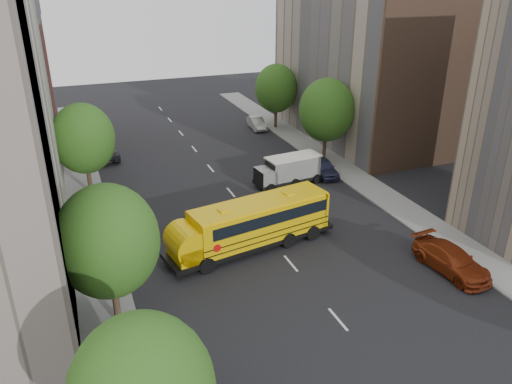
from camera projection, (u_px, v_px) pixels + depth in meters
ground at (278, 249)px, 33.56m from camera, size 120.00×120.00×0.00m
sidewalk_left at (94, 244)px, 33.98m from camera, size 3.00×80.00×0.12m
sidewalk_right at (380, 194)px, 41.61m from camera, size 3.00×80.00×0.12m
lane_markings at (231, 192)px, 42.07m from camera, size 0.15×64.00×0.01m
building_right_far at (360, 54)px, 52.90m from camera, size 10.00×22.00×18.00m
building_right_sidewall at (428, 72)px, 43.53m from camera, size 10.10×0.30×18.00m
street_tree_1 at (108, 241)px, 24.50m from camera, size 5.12×5.12×7.90m
street_tree_2 at (83, 139)px, 39.87m from camera, size 4.99×4.99×7.71m
street_tree_4 at (327, 110)px, 47.07m from camera, size 5.25×5.25×8.10m
street_tree_5 at (276, 88)px, 57.43m from camera, size 4.86×4.86×7.51m
school_bus at (249, 223)px, 32.88m from camera, size 12.20×4.73×3.36m
safari_truck at (289, 170)px, 43.15m from camera, size 6.11×2.78×2.53m
parked_car_1 at (115, 208)px, 37.67m from camera, size 1.52×4.18×1.37m
parked_car_2 at (104, 151)px, 49.44m from camera, size 2.77×5.60×1.53m
parked_car_3 at (451, 260)px, 30.78m from camera, size 2.64×5.57×1.57m
parked_car_4 at (323, 167)px, 45.39m from camera, size 2.20×4.55×1.50m
parked_car_5 at (257, 123)px, 58.79m from camera, size 1.79×4.26×1.37m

